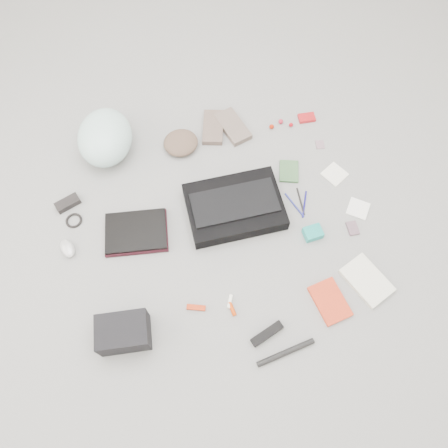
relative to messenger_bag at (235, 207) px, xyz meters
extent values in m
plane|color=gray|center=(-0.07, -0.09, -0.04)|extent=(4.00, 4.00, 0.00)
cube|color=black|center=(0.00, 0.00, 0.00)|extent=(0.48, 0.35, 0.08)
cube|color=black|center=(0.00, 0.00, 0.05)|extent=(0.43, 0.20, 0.01)
cube|color=#330E16|center=(-0.50, -0.03, -0.03)|extent=(0.33, 0.26, 0.02)
cube|color=black|center=(-0.50, -0.03, -0.01)|extent=(0.32, 0.25, 0.02)
ellipsoid|color=#C5F0EC|center=(-0.59, 0.51, 0.07)|extent=(0.35, 0.40, 0.21)
ellipsoid|color=brown|center=(-0.20, 0.45, -0.01)|extent=(0.21, 0.20, 0.07)
cube|color=#6C574E|center=(-0.01, 0.53, -0.02)|extent=(0.16, 0.24, 0.03)
cube|color=#736258|center=(0.10, 0.51, -0.02)|extent=(0.18, 0.25, 0.03)
cube|color=black|center=(-0.83, 0.21, -0.02)|extent=(0.13, 0.10, 0.03)
torus|color=black|center=(-0.81, 0.11, -0.03)|extent=(0.10, 0.10, 0.01)
ellipsoid|color=#B6B6B8|center=(-0.84, -0.05, -0.02)|extent=(0.10, 0.12, 0.04)
cube|color=black|center=(-0.61, -0.52, 0.03)|extent=(0.23, 0.17, 0.14)
cube|color=#B42A08|center=(-0.28, -0.46, -0.03)|extent=(0.09, 0.05, 0.01)
cylinder|color=white|center=(-0.12, -0.46, -0.03)|extent=(0.04, 0.07, 0.02)
cylinder|color=#C53703|center=(-0.12, -0.50, -0.03)|extent=(0.03, 0.07, 0.02)
cube|color=black|center=(0.01, -0.64, -0.02)|extent=(0.16, 0.09, 0.03)
cylinder|color=black|center=(0.07, -0.74, -0.03)|extent=(0.27, 0.07, 0.03)
cube|color=red|center=(0.33, -0.56, -0.03)|extent=(0.17, 0.22, 0.02)
cube|color=silver|center=(0.53, -0.50, -0.03)|extent=(0.23, 0.27, 0.02)
cube|color=#3A6139|center=(0.33, 0.16, -0.03)|extent=(0.13, 0.15, 0.02)
cylinder|color=navy|center=(0.31, -0.04, -0.03)|extent=(0.07, 0.15, 0.01)
cylinder|color=black|center=(0.35, -0.02, -0.03)|extent=(0.02, 0.16, 0.01)
cylinder|color=navy|center=(0.36, -0.04, -0.03)|extent=(0.07, 0.15, 0.01)
cube|color=teal|center=(0.35, -0.21, -0.02)|extent=(0.10, 0.08, 0.04)
cube|color=#735664|center=(0.56, -0.22, -0.03)|extent=(0.05, 0.07, 0.01)
cube|color=white|center=(0.57, 0.10, -0.04)|extent=(0.15, 0.15, 0.01)
cube|color=white|center=(0.62, -0.12, -0.04)|extent=(0.14, 0.14, 0.01)
sphere|color=#A41A03|center=(0.32, 0.46, -0.03)|extent=(0.03, 0.03, 0.03)
sphere|color=#A91C2F|center=(0.38, 0.49, -0.03)|extent=(0.03, 0.03, 0.03)
sphere|color=#AA0913|center=(0.43, 0.46, -0.03)|extent=(0.03, 0.03, 0.02)
cube|color=red|center=(0.53, 0.49, -0.03)|extent=(0.09, 0.06, 0.02)
cube|color=gray|center=(0.55, 0.30, -0.04)|extent=(0.05, 0.06, 0.00)
camera|label=1|loc=(-0.26, -0.99, 1.95)|focal=35.00mm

